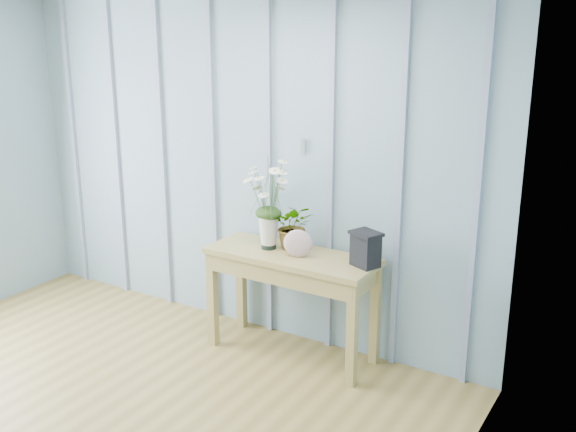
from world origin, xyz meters
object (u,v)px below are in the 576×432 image
Objects in this scene: sideboard at (292,269)px; carved_box at (366,249)px; daisy_vase at (268,191)px; felt_disc_vessel at (298,244)px.

carved_box is at bearing 4.18° from sideboard.
sideboard is at bearing -3.10° from daisy_vase.
felt_disc_vessel is 0.46m from carved_box.
daisy_vase reaches higher than sideboard.
sideboard is 6.17× the size of felt_disc_vessel.
daisy_vase is 0.78m from carved_box.
carved_box is at bearing 2.23° from daisy_vase.
felt_disc_vessel reaches higher than sideboard.
sideboard is 0.56m from daisy_vase.
daisy_vase reaches higher than carved_box.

